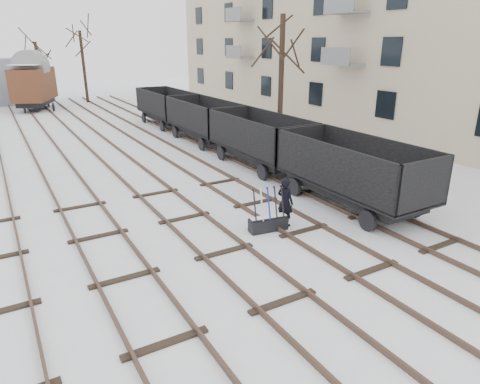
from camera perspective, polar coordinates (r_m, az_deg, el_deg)
The scene contains 13 objects.
ground at distance 12.93m, azimuth -2.11°, elevation -8.09°, with size 120.00×120.00×0.00m, color white.
tracks at distance 25.11m, azimuth -17.11°, elevation 5.03°, with size 13.90×52.00×0.16m.
apartment_block at distance 35.03m, azimuth 17.41°, elevation 22.09°, with size 10.12×45.00×16.10m.
ground_frame at distance 14.27m, azimuth 3.77°, elevation -4.10°, with size 1.35×0.60×1.49m.
worker at distance 14.54m, azimuth 6.05°, elevation -1.35°, with size 0.61×0.40×1.68m, color black.
freight_wagon_a at distance 16.67m, azimuth 14.65°, elevation 1.37°, with size 2.50×6.26×2.56m.
freight_wagon_b at distance 21.47m, azimuth 2.66°, elevation 6.01°, with size 2.50×6.26×2.56m.
freight_wagon_c at distance 26.95m, azimuth -4.81°, elevation 8.75°, with size 2.50×6.26×2.56m.
freight_wagon_d at distance 32.76m, azimuth -9.75°, elevation 10.46°, with size 2.50×6.26×2.56m.
box_van_wagon at distance 43.81m, azimuth -25.83°, elevation 12.93°, with size 4.64×6.00×4.07m.
tree_near at distance 24.85m, azimuth 5.47°, elevation 14.11°, with size 0.30×0.30×7.35m, color black.
tree_far_left at distance 48.62m, azimuth -25.16°, elevation 14.19°, with size 0.30×0.30×5.89m, color black.
tree_far_right at distance 47.31m, azimuth -20.10°, elevation 15.36°, with size 0.30×0.30×6.94m, color black.
Camera 1 is at (-5.36, -10.13, 6.00)m, focal length 32.00 mm.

